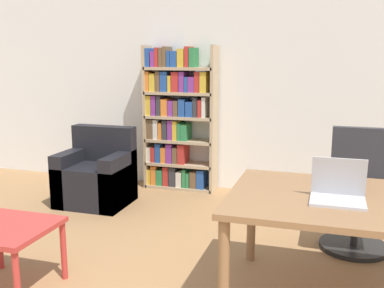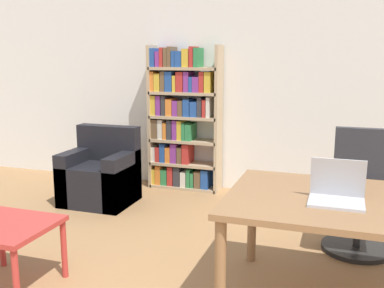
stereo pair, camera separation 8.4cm
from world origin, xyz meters
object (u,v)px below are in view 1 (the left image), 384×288
Objects in this scene: desk at (353,211)px; laptop at (338,192)px; office_chair at (357,196)px; armchair at (96,177)px; side_table_blue at (5,235)px; bookshelf at (176,120)px.

laptop is (-0.10, -0.08, 0.14)m from desk.
office_chair is at bearing 80.64° from laptop.
laptop is at bearing -30.22° from armchair.
bookshelf is (0.31, 2.74, 0.45)m from side_table_blue.
office_chair is 0.58× the size of bookshelf.
laptop reaches higher than armchair.
desk is at bearing -48.49° from bookshelf.
side_table_blue is 1.93m from armchair.
armchair is 1.21m from bookshelf.
office_chair is (0.18, 1.11, -0.35)m from laptop.
office_chair is at bearing -30.35° from bookshelf.
desk is 3.00m from armchair.
bookshelf reaches higher than side_table_blue.
side_table_blue is (-2.19, -0.42, -0.39)m from laptop.
office_chair is at bearing -7.65° from armchair.
laptop reaches higher than desk.
desk is 1.54× the size of office_chair.
office_chair is 1.21× the size of armchair.
desk is 0.90× the size of bookshelf.
desk reaches higher than side_table_blue.
bookshelf is at bearing 51.99° from armchair.
armchair is at bearing 172.35° from office_chair.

